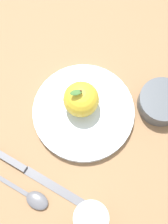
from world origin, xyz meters
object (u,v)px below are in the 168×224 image
object	(u,v)px
apple	(81,99)
knife	(31,173)
dinner_plate	(84,113)
cup	(91,218)
side_bowl	(162,101)
spoon	(31,197)

from	to	relation	value
apple	knife	bearing A→B (deg)	35.94
dinner_plate	knife	bearing A→B (deg)	31.17
apple	cup	distance (m)	0.24
side_bowl	knife	world-z (taller)	side_bowl
dinner_plate	apple	distance (m)	0.05
apple	spoon	distance (m)	0.23
side_bowl	cup	xyz separation A→B (m)	(0.22, 0.18, 0.02)
apple	spoon	bearing A→B (deg)	44.02
apple	side_bowl	xyz separation A→B (m)	(-0.17, 0.05, -0.03)
knife	spoon	world-z (taller)	spoon
dinner_plate	knife	xyz separation A→B (m)	(0.15, 0.09, -0.01)
apple	dinner_plate	bearing A→B (deg)	92.77
side_bowl	cup	distance (m)	0.29
knife	spoon	xyz separation A→B (m)	(0.01, 0.05, 0.00)
side_bowl	spoon	xyz separation A→B (m)	(0.33, 0.11, -0.02)
dinner_plate	knife	size ratio (longest dim) A/B	1.27
knife	spoon	bearing A→B (deg)	74.85
dinner_plate	knife	distance (m)	0.17
dinner_plate	cup	bearing A→B (deg)	75.47
knife	cup	bearing A→B (deg)	125.83
knife	apple	bearing A→B (deg)	-144.06
dinner_plate	cup	size ratio (longest dim) A/B	2.67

